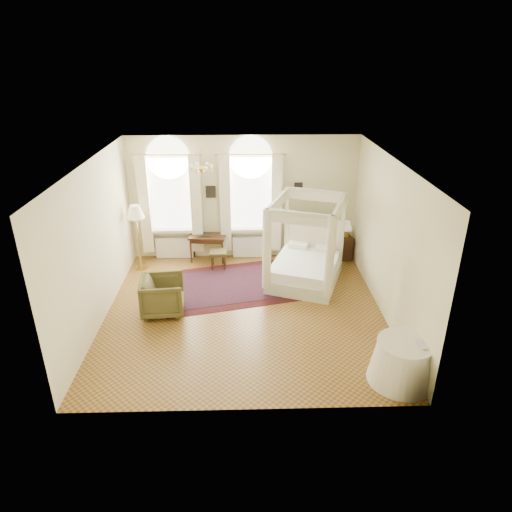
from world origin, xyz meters
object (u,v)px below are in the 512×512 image
(floor_lamp, at_px, (136,215))
(side_table, at_px, (403,362))
(armchair, at_px, (163,296))
(canopy_bed, at_px, (305,264))
(stool, at_px, (218,254))
(coffee_table, at_px, (163,280))
(nightstand, at_px, (343,248))
(writing_desk, at_px, (208,239))

(floor_lamp, distance_m, side_table, 7.18)
(armchair, bearing_deg, canopy_bed, -73.17)
(stool, relative_size, floor_lamp, 0.28)
(canopy_bed, height_order, stool, canopy_bed)
(canopy_bed, xyz_separation_m, side_table, (1.21, -3.71, -0.09))
(stool, bearing_deg, coffee_table, -132.83)
(canopy_bed, height_order, nightstand, canopy_bed)
(coffee_table, bearing_deg, floor_lamp, 120.47)
(nightstand, xyz_separation_m, armchair, (-4.46, -2.68, 0.09))
(stool, distance_m, side_table, 5.67)
(stool, relative_size, armchair, 0.53)
(nightstand, xyz_separation_m, writing_desk, (-3.67, 0.00, 0.30))
(writing_desk, xyz_separation_m, floor_lamp, (-1.73, -0.45, 0.85))
(canopy_bed, height_order, armchair, canopy_bed)
(writing_desk, bearing_deg, stool, -58.62)
(canopy_bed, relative_size, armchair, 2.59)
(armchair, xyz_separation_m, floor_lamp, (-0.94, 2.23, 1.06))
(writing_desk, bearing_deg, coffee_table, -116.95)
(nightstand, distance_m, armchair, 5.21)
(coffee_table, bearing_deg, stool, 47.17)
(nightstand, relative_size, coffee_table, 1.05)
(armchair, bearing_deg, nightstand, -64.43)
(writing_desk, distance_m, side_table, 6.25)
(armchair, distance_m, floor_lamp, 2.64)
(armchair, relative_size, side_table, 0.79)
(nightstand, bearing_deg, canopy_bed, -131.87)
(writing_desk, distance_m, floor_lamp, 1.98)
(nightstand, distance_m, coffee_table, 4.94)
(canopy_bed, distance_m, floor_lamp, 4.40)
(coffee_table, xyz_separation_m, side_table, (4.59, -3.24, 0.05))
(nightstand, bearing_deg, armchair, -149.02)
(coffee_table, relative_size, floor_lamp, 0.35)
(coffee_table, xyz_separation_m, floor_lamp, (-0.81, 1.37, 1.13))
(canopy_bed, height_order, side_table, canopy_bed)
(side_table, bearing_deg, nightstand, 90.00)
(nightstand, relative_size, writing_desk, 0.63)
(canopy_bed, bearing_deg, armchair, -157.76)
(writing_desk, height_order, floor_lamp, floor_lamp)
(canopy_bed, relative_size, coffee_table, 3.85)
(canopy_bed, height_order, coffee_table, canopy_bed)
(canopy_bed, distance_m, coffee_table, 3.42)
(armchair, relative_size, floor_lamp, 0.53)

